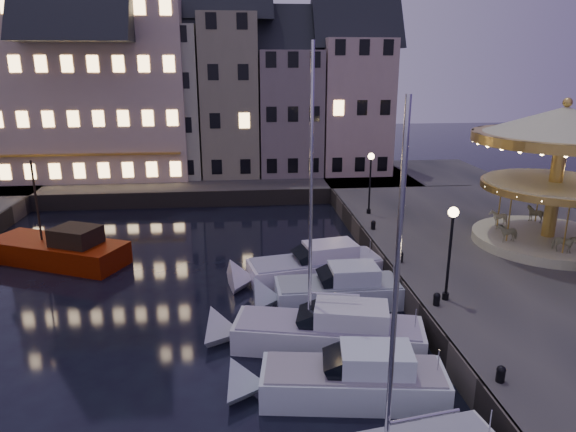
{
  "coord_description": "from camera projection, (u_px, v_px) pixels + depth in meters",
  "views": [
    {
      "loc": [
        -1.61,
        -18.61,
        11.12
      ],
      "look_at": [
        1.0,
        8.0,
        3.2
      ],
      "focal_mm": 32.0,
      "sensor_mm": 36.0,
      "label": 1
    }
  ],
  "objects": [
    {
      "name": "ground",
      "position": [
        283.0,
        346.0,
        21.07
      ],
      "size": [
        160.0,
        160.0,
        0.0
      ],
      "primitive_type": "plane",
      "color": "black",
      "rests_on": "ground"
    },
    {
      "name": "quay_east",
      "position": [
        529.0,
        265.0,
        27.92
      ],
      "size": [
        16.0,
        56.0,
        1.3
      ],
      "primitive_type": "cube",
      "color": "#474442",
      "rests_on": "ground"
    },
    {
      "name": "quay_north",
      "position": [
        169.0,
        184.0,
        46.85
      ],
      "size": [
        44.0,
        12.0,
        1.3
      ],
      "primitive_type": "cube",
      "color": "#474442",
      "rests_on": "ground"
    },
    {
      "name": "quaywall_e",
      "position": [
        385.0,
        270.0,
        27.17
      ],
      "size": [
        0.15,
        44.0,
        1.3
      ],
      "primitive_type": "cube",
      "color": "#47423A",
      "rests_on": "ground"
    },
    {
      "name": "quaywall_n",
      "position": [
        185.0,
        200.0,
        41.31
      ],
      "size": [
        48.0,
        0.15,
        1.3
      ],
      "primitive_type": "cube",
      "color": "#47423A",
      "rests_on": "ground"
    },
    {
      "name": "streetlamp_b",
      "position": [
        451.0,
        240.0,
        21.55
      ],
      "size": [
        0.44,
        0.44,
        4.17
      ],
      "color": "black",
      "rests_on": "quay_east"
    },
    {
      "name": "streetlamp_c",
      "position": [
        370.0,
        174.0,
        34.43
      ],
      "size": [
        0.44,
        0.44,
        4.17
      ],
      "color": "black",
      "rests_on": "quay_east"
    },
    {
      "name": "bollard_a",
      "position": [
        501.0,
        373.0,
        16.46
      ],
      "size": [
        0.3,
        0.3,
        0.57
      ],
      "color": "black",
      "rests_on": "quay_east"
    },
    {
      "name": "bollard_b",
      "position": [
        437.0,
        298.0,
        21.71
      ],
      "size": [
        0.3,
        0.3,
        0.57
      ],
      "color": "black",
      "rests_on": "quay_east"
    },
    {
      "name": "bollard_c",
      "position": [
        400.0,
        256.0,
        26.48
      ],
      "size": [
        0.3,
        0.3,
        0.57
      ],
      "color": "black",
      "rests_on": "quay_east"
    },
    {
      "name": "bollard_d",
      "position": [
        373.0,
        225.0,
        31.72
      ],
      "size": [
        0.3,
        0.3,
        0.57
      ],
      "color": "black",
      "rests_on": "quay_east"
    },
    {
      "name": "townhouse_na",
      "position": [
        35.0,
        103.0,
        45.66
      ],
      "size": [
        5.5,
        8.0,
        12.8
      ],
      "color": "gray",
      "rests_on": "quay_north"
    },
    {
      "name": "townhouse_nb",
      "position": [
        98.0,
        97.0,
        46.03
      ],
      "size": [
        6.16,
        8.0,
        13.8
      ],
      "color": "slate",
      "rests_on": "quay_north"
    },
    {
      "name": "townhouse_nc",
      "position": [
        166.0,
        91.0,
        46.45
      ],
      "size": [
        6.82,
        8.0,
        14.8
      ],
      "color": "#A6A88B",
      "rests_on": "quay_north"
    },
    {
      "name": "townhouse_nd",
      "position": [
        229.0,
        85.0,
        46.85
      ],
      "size": [
        5.5,
        8.0,
        15.8
      ],
      "color": "gray",
      "rests_on": "quay_north"
    },
    {
      "name": "townhouse_ne",
      "position": [
        288.0,
        102.0,
        47.78
      ],
      "size": [
        6.16,
        8.0,
        12.8
      ],
      "color": "slate",
      "rests_on": "quay_north"
    },
    {
      "name": "townhouse_nf",
      "position": [
        352.0,
        96.0,
        48.21
      ],
      "size": [
        6.82,
        8.0,
        13.8
      ],
      "color": "#B59990",
      "rests_on": "quay_north"
    },
    {
      "name": "hotel_corner",
      "position": [
        96.0,
        80.0,
        45.61
      ],
      "size": [
        17.6,
        9.0,
        16.8
      ],
      "color": "beige",
      "rests_on": "quay_north"
    },
    {
      "name": "motorboat_b",
      "position": [
        341.0,
        382.0,
        17.64
      ],
      "size": [
        7.44,
        3.0,
        2.15
      ],
      "color": "silver",
      "rests_on": "ground"
    },
    {
      "name": "motorboat_c",
      "position": [
        318.0,
        332.0,
        20.82
      ],
      "size": [
        8.7,
        4.0,
        11.54
      ],
      "color": "silver",
      "rests_on": "ground"
    },
    {
      "name": "motorboat_d",
      "position": [
        330.0,
        292.0,
        24.6
      ],
      "size": [
        7.03,
        2.37,
        2.15
      ],
      "color": "silver",
      "rests_on": "ground"
    },
    {
      "name": "motorboat_e",
      "position": [
        308.0,
        268.0,
        27.41
      ],
      "size": [
        8.23,
        3.76,
        2.15
      ],
      "color": "silver",
      "rests_on": "ground"
    },
    {
      "name": "red_fishing_boat",
      "position": [
        60.0,
        251.0,
        29.74
      ],
      "size": [
        8.68,
        5.99,
        6.17
      ],
      "color": "#6F1601",
      "rests_on": "ground"
    },
    {
      "name": "carousel",
      "position": [
        561.0,
        150.0,
        27.67
      ],
      "size": [
        9.32,
        9.32,
        8.15
      ],
      "color": "beige",
      "rests_on": "quay_east"
    }
  ]
}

